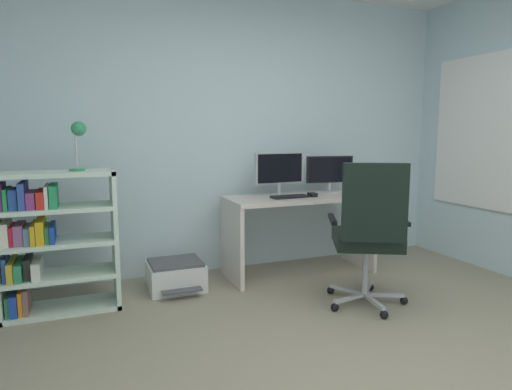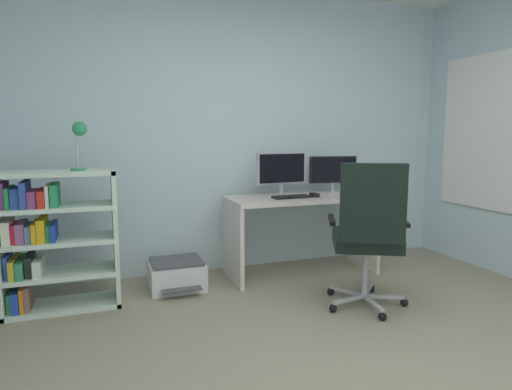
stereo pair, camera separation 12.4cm
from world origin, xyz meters
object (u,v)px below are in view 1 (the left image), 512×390
monitor_main (279,170)px  bookshelf (47,241)px  keyboard (290,197)px  office_chair (369,229)px  desk_lamp (78,135)px  monitor_secondary (330,171)px  desk (299,217)px  computer_mouse (312,195)px  printer (176,275)px

monitor_main → bookshelf: size_ratio=0.48×
keyboard → office_chair: (0.21, -0.88, -0.14)m
office_chair → desk_lamp: size_ratio=3.10×
monitor_secondary → keyboard: bearing=-158.9°
desk → keyboard: keyboard is taller
office_chair → bookshelf: office_chair is taller
monitor_secondary → computer_mouse: monitor_secondary is taller
monitor_secondary → bookshelf: (-2.51, -0.28, -0.40)m
desk → monitor_secondary: bearing=18.6°
keyboard → printer: 1.20m
bookshelf → printer: size_ratio=2.12×
monitor_main → bookshelf: (-1.97, -0.28, -0.43)m
desk_lamp → monitor_main: bearing=9.2°
monitor_main → printer: size_ratio=1.02×
computer_mouse → keyboard: bearing=-179.8°
monitor_secondary → desk_lamp: size_ratio=1.33×
bookshelf → desk_lamp: (0.25, -0.00, 0.75)m
desk → computer_mouse: size_ratio=13.59×
bookshelf → computer_mouse: bearing=1.7°
desk_lamp → desk: bearing=4.5°
monitor_main → computer_mouse: bearing=-42.1°
bookshelf → desk_lamp: desk_lamp is taller
keyboard → computer_mouse: computer_mouse is taller
office_chair → bookshelf: size_ratio=1.07×
desk_lamp → monitor_secondary: bearing=7.0°
monitor_main → office_chair: bearing=-78.3°
monitor_main → keyboard: monitor_main is taller
desk_lamp → office_chair: bearing=-22.7°
keyboard → computer_mouse: bearing=-4.8°
printer → desk_lamp: bearing=-169.2°
bookshelf → monitor_secondary: bearing=6.3°
desk → desk_lamp: bearing=-175.5°
computer_mouse → printer: (-1.25, 0.07, -0.63)m
monitor_secondary → desk_lamp: 2.30m
desk → desk_lamp: (-1.86, -0.15, 0.76)m
monitor_main → bookshelf: bearing=-172.0°
office_chair → monitor_secondary: bearing=73.9°
printer → computer_mouse: bearing=-3.2°
monitor_main → monitor_secondary: 0.54m
monitor_secondary → desk_lamp: desk_lamp is taller
office_chair → desk_lamp: bearing=157.3°
monitor_secondary → bookshelf: monitor_secondary is taller
monitor_secondary → computer_mouse: bearing=-145.2°
bookshelf → printer: 1.05m
office_chair → bookshelf: (-2.19, 0.81, -0.07)m
keyboard → office_chair: bearing=-78.9°
office_chair → desk: bearing=94.7°
monitor_secondary → office_chair: 1.18m
monitor_main → printer: (-1.01, -0.14, -0.84)m
bookshelf → keyboard: bearing=2.1°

